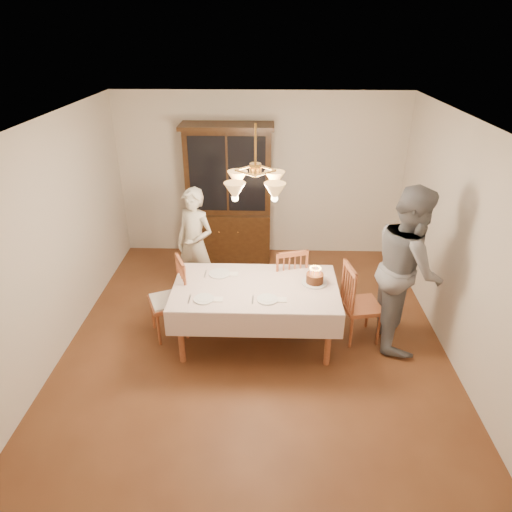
{
  "coord_description": "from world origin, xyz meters",
  "views": [
    {
      "loc": [
        0.15,
        -4.51,
        3.45
      ],
      "look_at": [
        0.0,
        0.2,
        1.05
      ],
      "focal_mm": 32.0,
      "sensor_mm": 36.0,
      "label": 1
    }
  ],
  "objects_px": {
    "dining_table": "(255,292)",
    "birthday_cake": "(315,279)",
    "chair_far_side": "(287,284)",
    "elderly_woman": "(195,244)",
    "china_hutch": "(229,197)"
  },
  "relations": [
    {
      "from": "dining_table",
      "to": "birthday_cake",
      "type": "relative_size",
      "value": 6.33
    },
    {
      "from": "chair_far_side",
      "to": "elderly_woman",
      "type": "relative_size",
      "value": 0.64
    },
    {
      "from": "chair_far_side",
      "to": "dining_table",
      "type": "bearing_deg",
      "value": -123.12
    },
    {
      "from": "dining_table",
      "to": "china_hutch",
      "type": "xyz_separation_m",
      "value": [
        -0.49,
        2.25,
        0.36
      ]
    },
    {
      "from": "chair_far_side",
      "to": "birthday_cake",
      "type": "bearing_deg",
      "value": -58.9
    },
    {
      "from": "chair_far_side",
      "to": "elderly_woman",
      "type": "distance_m",
      "value": 1.37
    },
    {
      "from": "birthday_cake",
      "to": "chair_far_side",
      "type": "bearing_deg",
      "value": 121.1
    },
    {
      "from": "elderly_woman",
      "to": "birthday_cake",
      "type": "relative_size",
      "value": 5.23
    },
    {
      "from": "china_hutch",
      "to": "chair_far_side",
      "type": "height_order",
      "value": "china_hutch"
    },
    {
      "from": "birthday_cake",
      "to": "dining_table",
      "type": "bearing_deg",
      "value": -171.91
    },
    {
      "from": "china_hutch",
      "to": "birthday_cake",
      "type": "bearing_deg",
      "value": -61.43
    },
    {
      "from": "elderly_woman",
      "to": "birthday_cake",
      "type": "xyz_separation_m",
      "value": [
        1.54,
        -0.95,
        0.03
      ]
    },
    {
      "from": "china_hutch",
      "to": "birthday_cake",
      "type": "height_order",
      "value": "china_hutch"
    },
    {
      "from": "chair_far_side",
      "to": "birthday_cake",
      "type": "height_order",
      "value": "chair_far_side"
    },
    {
      "from": "dining_table",
      "to": "birthday_cake",
      "type": "height_order",
      "value": "birthday_cake"
    }
  ]
}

